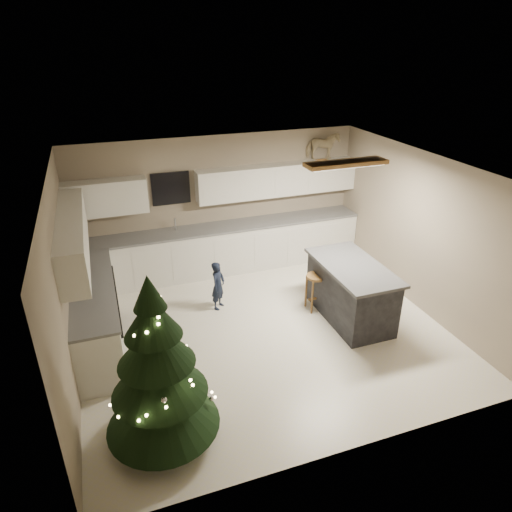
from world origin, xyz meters
The scene contains 8 objects.
ground_plane centered at (0.00, 0.00, 0.00)m, with size 5.50×5.50×0.00m, color beige.
room_shell centered at (0.02, 0.00, 1.75)m, with size 5.52×5.02×2.61m.
cabinetry centered at (-0.91, 1.65, 0.76)m, with size 5.50×3.20×2.00m.
island centered at (1.47, -0.10, 0.48)m, with size 0.90×1.70×0.95m.
bar_stool centered at (1.05, 0.31, 0.48)m, with size 0.34×0.34×0.64m.
christmas_tree centered at (-1.82, -1.60, 0.88)m, with size 1.34×1.29×2.13m.
toddler centered at (-0.48, 0.89, 0.43)m, with size 0.31×0.20×0.86m, color black.
rocking_horse centered at (2.08, 2.33, 2.28)m, with size 0.67×0.41×0.54m.
Camera 1 is at (-2.12, -5.61, 4.23)m, focal length 32.00 mm.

